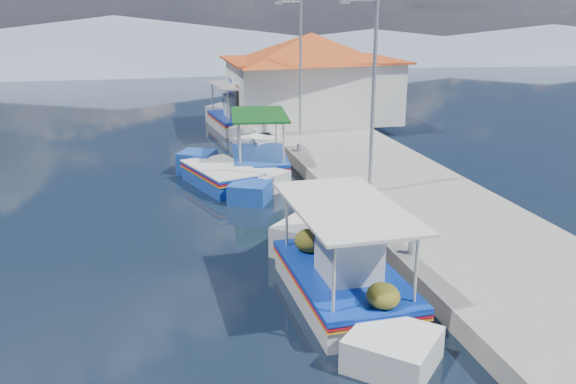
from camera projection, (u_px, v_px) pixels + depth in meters
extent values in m
plane|color=black|center=(236.00, 241.00, 16.60)|extent=(160.00, 160.00, 0.00)
cube|color=gray|center=(364.00, 166.00, 23.40)|extent=(5.00, 44.00, 0.50)
cylinder|color=#A5A8AD|center=(412.00, 248.00, 14.45)|extent=(0.20, 0.20, 0.30)
cylinder|color=#A5A8AD|center=(346.00, 189.00, 19.10)|extent=(0.20, 0.20, 0.30)
cylinder|color=#A5A8AD|center=(299.00, 147.00, 24.69)|extent=(0.20, 0.20, 0.30)
cylinder|color=#A5A8AD|center=(270.00, 121.00, 30.27)|extent=(0.20, 0.20, 0.30)
cube|color=silver|center=(343.00, 291.00, 13.23)|extent=(2.18, 4.13, 0.89)
cube|color=silver|center=(313.00, 241.00, 15.72)|extent=(2.10, 2.10, 0.99)
cube|color=silver|center=(385.00, 356.00, 10.78)|extent=(2.04, 2.04, 0.84)
cube|color=#0C2FA0|center=(343.00, 274.00, 13.11)|extent=(2.24, 4.25, 0.06)
cube|color=#B00F21|center=(343.00, 277.00, 13.13)|extent=(2.24, 4.25, 0.05)
cube|color=gold|center=(343.00, 280.00, 13.15)|extent=(2.24, 4.25, 0.04)
cube|color=#0C2FA0|center=(344.00, 271.00, 13.09)|extent=(2.26, 4.21, 0.05)
cube|color=brown|center=(344.00, 272.00, 13.10)|extent=(2.01, 4.04, 0.05)
cube|color=silver|center=(348.00, 255.00, 12.68)|extent=(1.17, 1.25, 1.03)
cube|color=silver|center=(349.00, 231.00, 12.52)|extent=(1.27, 1.35, 0.06)
cylinder|color=beige|center=(290.00, 216.00, 14.32)|extent=(0.07, 0.07, 1.50)
cylinder|color=beige|center=(357.00, 212.00, 14.63)|extent=(0.07, 0.07, 1.50)
cylinder|color=beige|center=(328.00, 277.00, 11.11)|extent=(0.07, 0.07, 1.50)
cylinder|color=beige|center=(412.00, 270.00, 11.43)|extent=(0.07, 0.07, 1.50)
cube|color=silver|center=(345.00, 207.00, 12.65)|extent=(2.28, 4.13, 0.07)
ellipsoid|color=#4C5416|center=(312.00, 240.00, 14.17)|extent=(0.71, 0.78, 0.53)
ellipsoid|color=#4C5416|center=(334.00, 233.00, 14.75)|extent=(0.60, 0.66, 0.45)
ellipsoid|color=#4C5416|center=(379.00, 297.00, 11.48)|extent=(0.64, 0.70, 0.48)
sphere|color=#FF2708|center=(377.00, 230.00, 13.60)|extent=(0.38, 0.38, 0.38)
cube|color=silver|center=(260.00, 167.00, 23.45)|extent=(2.39, 3.85, 0.93)
cube|color=silver|center=(242.00, 150.00, 25.60)|extent=(1.98, 1.98, 1.03)
cube|color=silver|center=(280.00, 183.00, 21.33)|extent=(1.92, 1.92, 0.88)
cube|color=#0C2FA0|center=(260.00, 156.00, 23.32)|extent=(2.46, 3.97, 0.06)
cube|color=#B00F21|center=(260.00, 158.00, 23.34)|extent=(2.46, 3.97, 0.05)
cube|color=gold|center=(260.00, 159.00, 23.36)|extent=(2.46, 3.97, 0.04)
cube|color=#1C47A8|center=(259.00, 154.00, 23.30)|extent=(2.48, 3.93, 0.05)
cube|color=brown|center=(260.00, 155.00, 23.31)|extent=(2.23, 3.76, 0.05)
cylinder|color=beige|center=(229.00, 129.00, 24.19)|extent=(0.07, 0.07, 1.56)
cylinder|color=beige|center=(266.00, 126.00, 24.71)|extent=(0.07, 0.07, 1.56)
cylinder|color=beige|center=(251.00, 145.00, 21.45)|extent=(0.07, 0.07, 1.56)
cylinder|color=beige|center=(293.00, 141.00, 21.97)|extent=(0.07, 0.07, 1.56)
cube|color=#0E4615|center=(259.00, 115.00, 22.85)|extent=(2.49, 3.86, 0.07)
cube|color=#1C47A8|center=(222.00, 180.00, 21.60)|extent=(2.68, 3.66, 0.91)
cube|color=#1C47A8|center=(233.00, 162.00, 23.66)|extent=(1.67, 1.67, 1.01)
cube|color=#1C47A8|center=(209.00, 198.00, 19.58)|extent=(1.63, 1.63, 0.87)
cube|color=#0C2FA0|center=(222.00, 169.00, 21.48)|extent=(2.76, 3.77, 0.06)
cube|color=#B00F21|center=(222.00, 171.00, 21.50)|extent=(2.76, 3.77, 0.05)
cube|color=gold|center=(222.00, 173.00, 21.52)|extent=(2.76, 3.77, 0.04)
cube|color=silver|center=(222.00, 167.00, 21.46)|extent=(2.76, 3.75, 0.05)
cube|color=brown|center=(222.00, 168.00, 21.46)|extent=(2.53, 3.55, 0.05)
cube|color=silver|center=(236.00, 125.00, 31.50)|extent=(2.53, 4.26, 0.96)
cube|color=silver|center=(234.00, 114.00, 34.04)|extent=(2.14, 2.14, 1.06)
cube|color=silver|center=(239.00, 136.00, 29.02)|extent=(2.08, 2.08, 0.91)
cube|color=#0C2FA0|center=(236.00, 117.00, 31.37)|extent=(2.60, 4.39, 0.06)
cube|color=#B00F21|center=(236.00, 118.00, 31.40)|extent=(2.60, 4.39, 0.05)
cube|color=gold|center=(236.00, 120.00, 31.42)|extent=(2.60, 4.39, 0.04)
cube|color=#0C2FA0|center=(236.00, 116.00, 31.35)|extent=(2.62, 4.35, 0.05)
cube|color=brown|center=(236.00, 116.00, 31.36)|extent=(2.35, 4.16, 0.05)
cube|color=silver|center=(236.00, 106.00, 30.91)|extent=(1.29, 1.42, 1.11)
cube|color=silver|center=(236.00, 95.00, 30.74)|extent=(1.41, 1.54, 0.06)
cylinder|color=beige|center=(219.00, 96.00, 32.64)|extent=(0.07, 0.07, 1.61)
cylinder|color=beige|center=(250.00, 96.00, 32.84)|extent=(0.07, 0.07, 1.61)
cylinder|color=beige|center=(220.00, 106.00, 29.40)|extent=(0.07, 0.07, 1.61)
cylinder|color=beige|center=(255.00, 105.00, 29.61)|extent=(0.07, 0.07, 1.61)
cube|color=silver|center=(235.00, 85.00, 30.89)|extent=(2.63, 4.27, 0.07)
cube|color=white|center=(311.00, 90.00, 31.32)|extent=(8.00, 6.00, 3.00)
cube|color=#C3521B|center=(311.00, 60.00, 30.87)|extent=(8.64, 6.48, 0.10)
pyramid|color=#C3521B|center=(312.00, 47.00, 30.68)|extent=(10.49, 10.49, 1.40)
cube|color=brown|center=(238.00, 106.00, 29.67)|extent=(0.06, 1.00, 2.00)
cube|color=#0C2FA0|center=(231.00, 87.00, 31.82)|extent=(0.06, 1.20, 0.90)
cylinder|color=#A5A8AD|center=(373.00, 98.00, 18.44)|extent=(0.12, 0.12, 6.00)
cylinder|color=#A5A8AD|center=(361.00, 0.00, 17.49)|extent=(1.00, 0.08, 0.08)
cube|color=#A5A8AD|center=(345.00, 1.00, 17.39)|extent=(0.30, 0.14, 0.14)
cylinder|color=#A5A8AD|center=(300.00, 69.00, 26.81)|extent=(0.12, 0.12, 6.00)
cylinder|color=#A5A8AD|center=(290.00, 2.00, 25.86)|extent=(1.00, 0.08, 0.08)
cube|color=#A5A8AD|center=(278.00, 3.00, 25.77)|extent=(0.30, 0.14, 0.14)
cone|color=gray|center=(116.00, 41.00, 66.90)|extent=(96.00, 96.00, 5.50)
cone|color=gray|center=(371.00, 45.00, 73.69)|extent=(76.80, 76.80, 3.80)
cone|color=gray|center=(551.00, 41.00, 79.08)|extent=(89.60, 89.60, 4.20)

